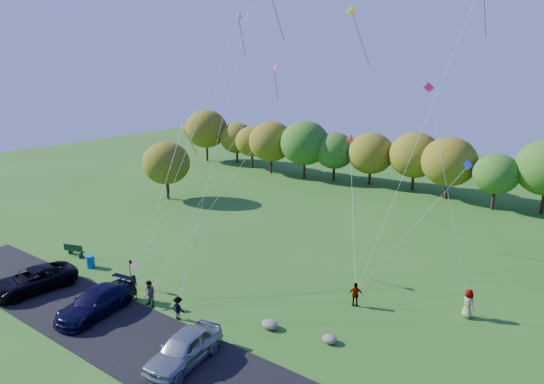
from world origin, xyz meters
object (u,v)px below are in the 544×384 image
(park_bench, at_px, (74,250))
(flyer_b, at_px, (150,294))
(minivan_dark, at_px, (33,280))
(flyer_a, at_px, (134,287))
(flyer_d, at_px, (356,295))
(flyer_e, at_px, (468,304))
(trash_barrel, at_px, (91,262))
(flyer_c, at_px, (178,308))
(minivan_navy, at_px, (95,302))
(minivan_silver, at_px, (184,349))

(park_bench, bearing_deg, flyer_b, -27.11)
(minivan_dark, relative_size, flyer_a, 3.32)
(minivan_dark, bearing_deg, flyer_b, 28.75)
(flyer_d, bearing_deg, flyer_e, 175.33)
(minivan_dark, height_order, flyer_b, flyer_b)
(flyer_e, bearing_deg, minivan_dark, 63.55)
(minivan_dark, distance_m, flyer_b, 9.23)
(trash_barrel, bearing_deg, flyer_c, -6.72)
(minivan_navy, bearing_deg, flyer_c, 22.17)
(minivan_silver, relative_size, park_bench, 2.82)
(flyer_c, xyz_separation_m, park_bench, (-14.92, 1.94, -0.21))
(flyer_e, bearing_deg, trash_barrel, 54.55)
(flyer_a, bearing_deg, flyer_d, 19.31)
(flyer_b, xyz_separation_m, flyer_c, (2.77, 0.00, -0.16))
(minivan_dark, distance_m, flyer_a, 7.66)
(flyer_d, height_order, park_bench, flyer_d)
(flyer_c, bearing_deg, minivan_silver, 137.71)
(minivan_silver, bearing_deg, flyer_d, 60.01)
(flyer_b, distance_m, flyer_d, 13.86)
(flyer_a, xyz_separation_m, flyer_c, (4.51, -0.05, -0.11))
(minivan_dark, relative_size, flyer_e, 3.02)
(minivan_navy, height_order, minivan_silver, minivan_silver)
(minivan_silver, distance_m, park_bench, 19.43)
(minivan_silver, xyz_separation_m, flyer_e, (10.96, 14.42, 0.03))
(park_bench, distance_m, trash_barrel, 3.25)
(park_bench, bearing_deg, minivan_dark, -74.41)
(flyer_b, height_order, flyer_d, flyer_b)
(flyer_c, xyz_separation_m, flyer_d, (8.30, 8.34, 0.07))
(flyer_b, relative_size, flyer_c, 1.20)
(flyer_d, xyz_separation_m, trash_barrel, (-20.01, -6.96, -0.34))
(minivan_dark, relative_size, minivan_silver, 1.13)
(flyer_d, bearing_deg, flyer_c, 16.03)
(park_bench, height_order, trash_barrel, park_bench)
(minivan_dark, xyz_separation_m, flyer_c, (11.31, 3.49, -0.10))
(minivan_silver, bearing_deg, minivan_navy, 169.32)
(minivan_silver, bearing_deg, minivan_dark, 172.64)
(flyer_c, bearing_deg, flyer_a, -3.75)
(minivan_silver, bearing_deg, flyer_e, 44.03)
(trash_barrel, bearing_deg, flyer_d, 19.18)
(trash_barrel, bearing_deg, park_bench, 170.11)
(flyer_a, distance_m, flyer_e, 22.35)
(minivan_dark, relative_size, flyer_d, 3.49)
(flyer_d, xyz_separation_m, park_bench, (-23.22, -6.40, -0.28))
(flyer_c, bearing_deg, park_bench, -10.55)
(minivan_silver, xyz_separation_m, flyer_c, (-3.84, 3.12, -0.17))
(flyer_a, bearing_deg, trash_barrel, 155.90)
(flyer_a, distance_m, flyer_b, 1.75)
(flyer_d, bearing_deg, flyer_a, 3.80)
(minivan_navy, bearing_deg, flyer_a, 76.90)
(minivan_silver, height_order, flyer_e, flyer_e)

